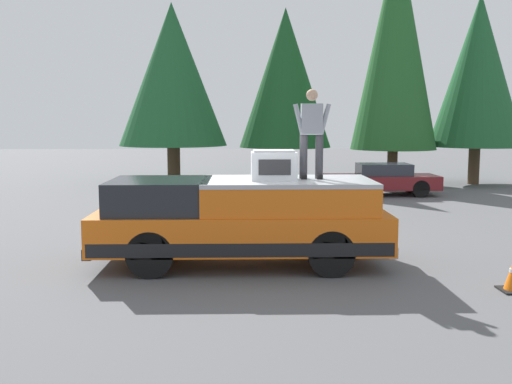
{
  "coord_description": "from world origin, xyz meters",
  "views": [
    {
      "loc": [
        -11.53,
        0.26,
        2.77
      ],
      "look_at": [
        0.08,
        -0.02,
        1.35
      ],
      "focal_mm": 41.62,
      "sensor_mm": 36.0,
      "label": 1
    }
  ],
  "objects_px": {
    "compressor_unit": "(274,165)",
    "parked_car_maroon": "(381,179)",
    "pickup_truck": "(241,220)",
    "person_on_truck_bed": "(312,131)"
  },
  "relations": [
    {
      "from": "pickup_truck",
      "to": "compressor_unit",
      "type": "relative_size",
      "value": 6.6
    },
    {
      "from": "pickup_truck",
      "to": "compressor_unit",
      "type": "height_order",
      "value": "compressor_unit"
    },
    {
      "from": "pickup_truck",
      "to": "parked_car_maroon",
      "type": "distance_m",
      "value": 11.72
    },
    {
      "from": "compressor_unit",
      "to": "parked_car_maroon",
      "type": "bearing_deg",
      "value": -23.29
    },
    {
      "from": "parked_car_maroon",
      "to": "compressor_unit",
      "type": "bearing_deg",
      "value": 156.71
    },
    {
      "from": "compressor_unit",
      "to": "parked_car_maroon",
      "type": "relative_size",
      "value": 0.2
    },
    {
      "from": "compressor_unit",
      "to": "person_on_truck_bed",
      "type": "distance_m",
      "value": 0.98
    },
    {
      "from": "compressor_unit",
      "to": "person_on_truck_bed",
      "type": "relative_size",
      "value": 0.5
    },
    {
      "from": "person_on_truck_bed",
      "to": "parked_car_maroon",
      "type": "bearing_deg",
      "value": -20.25
    },
    {
      "from": "pickup_truck",
      "to": "parked_car_maroon",
      "type": "bearing_deg",
      "value": -26.17
    }
  ]
}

